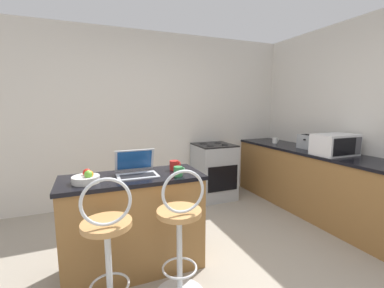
# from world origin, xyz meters

# --- Properties ---
(wall_back) EXTENTS (12.00, 0.06, 2.60)m
(wall_back) POSITION_xyz_m (0.00, 2.37, 1.30)
(wall_back) COLOR silver
(wall_back) RESTS_ON ground_plane
(breakfast_bar) EXTENTS (1.23, 0.53, 0.88)m
(breakfast_bar) POSITION_xyz_m (-0.46, 0.63, 0.44)
(breakfast_bar) COLOR olive
(breakfast_bar) RESTS_ON ground_plane
(counter_right) EXTENTS (0.65, 2.87, 0.88)m
(counter_right) POSITION_xyz_m (2.08, 0.92, 0.44)
(counter_right) COLOR olive
(counter_right) RESTS_ON ground_plane
(bar_stool_near) EXTENTS (0.40, 0.40, 1.05)m
(bar_stool_near) POSITION_xyz_m (-0.73, 0.12, 0.50)
(bar_stool_near) COLOR silver
(bar_stool_near) RESTS_ON ground_plane
(bar_stool_far) EXTENTS (0.40, 0.40, 1.05)m
(bar_stool_far) POSITION_xyz_m (-0.20, 0.12, 0.50)
(bar_stool_far) COLOR silver
(bar_stool_far) RESTS_ON ground_plane
(laptop) EXTENTS (0.35, 0.28, 0.22)m
(laptop) POSITION_xyz_m (-0.42, 0.66, 0.94)
(laptop) COLOR #B7BABF
(laptop) RESTS_ON breakfast_bar
(microwave) EXTENTS (0.52, 0.34, 0.26)m
(microwave) POSITION_xyz_m (2.04, 0.65, 1.01)
(microwave) COLOR silver
(microwave) RESTS_ON counter_right
(toaster) EXTENTS (0.19, 0.31, 0.20)m
(toaster) POSITION_xyz_m (2.10, 1.11, 0.98)
(toaster) COLOR #9EA3A8
(toaster) RESTS_ON counter_right
(stove_range) EXTENTS (0.59, 0.61, 0.89)m
(stove_range) POSITION_xyz_m (1.05, 2.01, 0.44)
(stove_range) COLOR #9EA3A8
(stove_range) RESTS_ON ground_plane
(mug_green) EXTENTS (0.10, 0.08, 0.09)m
(mug_green) POSITION_xyz_m (-0.09, 0.47, 0.93)
(mug_green) COLOR #338447
(mug_green) RESTS_ON breakfast_bar
(fruit_bowl) EXTENTS (0.21, 0.21, 0.11)m
(fruit_bowl) POSITION_xyz_m (-0.84, 0.57, 0.92)
(fruit_bowl) COLOR silver
(fruit_bowl) RESTS_ON breakfast_bar
(mug_red) EXTENTS (0.10, 0.09, 0.09)m
(mug_red) POSITION_xyz_m (-0.05, 0.70, 0.93)
(mug_red) COLOR red
(mug_red) RESTS_ON breakfast_bar
(mug_white) EXTENTS (0.10, 0.08, 0.09)m
(mug_white) POSITION_xyz_m (2.03, 1.74, 0.93)
(mug_white) COLOR white
(mug_white) RESTS_ON counter_right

